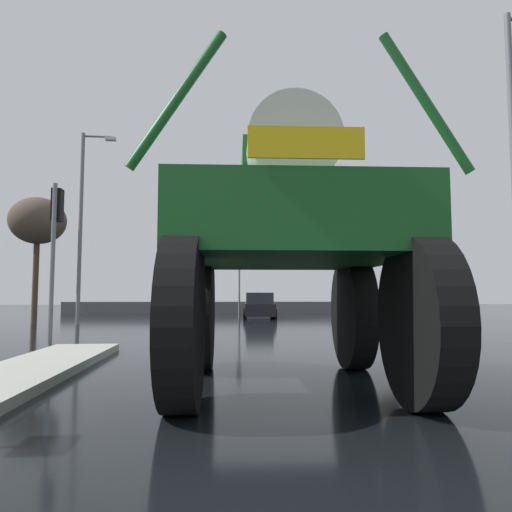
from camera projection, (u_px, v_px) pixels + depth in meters
ground_plane at (239, 330)px, 18.71m from camera, size 120.00×120.00×0.00m
median_island at (15, 376)px, 7.37m from camera, size 1.47×8.61×0.15m
oversize_sprayer at (287, 245)px, 7.16m from camera, size 4.04×5.32×4.41m
sedan_ahead at (259, 306)px, 28.42m from camera, size 2.04×4.18×1.52m
traffic_signal_near_left at (56, 228)px, 12.24m from camera, size 0.24×0.54×4.16m
traffic_signal_near_right at (395, 246)px, 12.99m from camera, size 0.24×0.54×3.63m
traffic_signal_far_left at (171, 273)px, 28.61m from camera, size 0.24×0.55×3.72m
traffic_signal_far_right at (239, 271)px, 28.97m from camera, size 0.24×0.55×3.86m
streetlight_far_left at (83, 218)px, 22.56m from camera, size 1.63×0.24×9.07m
streetlight_far_right at (361, 240)px, 30.45m from camera, size 2.30×0.24×8.78m
bare_tree_left at (38, 222)px, 22.85m from camera, size 2.61×2.61×6.00m
bare_tree_right at (397, 225)px, 24.65m from camera, size 3.32×3.32×6.42m
roadside_barrier at (227, 308)px, 36.33m from camera, size 24.25×0.24×0.90m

